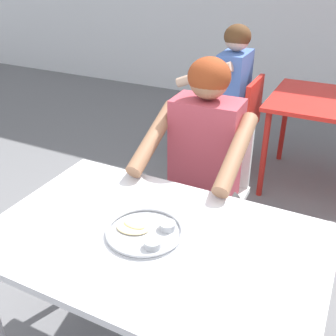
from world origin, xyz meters
TOP-DOWN VIEW (x-y plane):
  - table_foreground at (-0.09, 0.05)m, footprint 1.23×0.78m
  - thali_tray at (-0.13, 0.05)m, footprint 0.29×0.29m
  - chair_foreground at (-0.18, 0.89)m, footprint 0.41×0.40m
  - diner_foreground at (-0.17, 0.67)m, footprint 0.50×0.56m
  - table_background_red at (0.25, 2.04)m, footprint 0.77×0.80m
  - chair_red_left at (-0.36, 1.99)m, footprint 0.40×0.42m
  - patron_background at (-0.54, 2.04)m, footprint 0.55×0.49m

SIDE VIEW (x-z plane):
  - chair_red_left at x=-0.36m, z-range 0.07..0.88m
  - chair_foreground at x=-0.18m, z-range 0.08..0.94m
  - table_background_red at x=0.25m, z-range 0.27..0.99m
  - table_foreground at x=-0.09m, z-range 0.30..1.05m
  - patron_background at x=-0.54m, z-range 0.12..1.31m
  - diner_foreground at x=-0.17m, z-range 0.12..1.37m
  - thali_tray at x=-0.13m, z-range 0.75..0.78m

